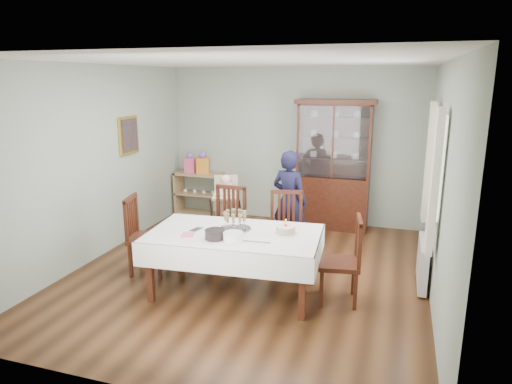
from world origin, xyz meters
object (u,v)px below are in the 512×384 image
at_px(champagne_tray, 235,224).
at_px(gift_bag_pink, 190,164).
at_px(chair_end_right, 340,277).
at_px(gift_bag_orange, 203,164).
at_px(chair_end_left, 147,250).
at_px(woman, 289,201).
at_px(dining_table, 234,263).
at_px(chair_far_left, 227,239).
at_px(china_cabinet, 334,163).
at_px(birthday_cake, 286,230).
at_px(high_chair, 226,217).
at_px(sideboard, 199,194).
at_px(chair_far_right, 286,245).

relative_size(champagne_tray, gift_bag_pink, 1.00).
relative_size(chair_end_right, gift_bag_orange, 2.44).
distance_m(chair_end_left, woman, 2.13).
height_order(dining_table, chair_far_left, chair_far_left).
distance_m(chair_end_right, gift_bag_pink, 4.19).
distance_m(woman, champagne_tray, 1.52).
height_order(china_cabinet, birthday_cake, china_cabinet).
distance_m(china_cabinet, high_chair, 2.06).
height_order(chair_end_right, gift_bag_pink, gift_bag_pink).
height_order(dining_table, chair_end_left, chair_end_left).
relative_size(chair_end_left, high_chair, 0.94).
distance_m(china_cabinet, sideboard, 2.60).
bearing_deg(high_chair, champagne_tray, -83.02).
relative_size(dining_table, sideboard, 2.31).
relative_size(woman, birthday_cake, 5.79).
xyz_separation_m(china_cabinet, chair_end_right, (0.49, -2.69, -0.82)).
distance_m(dining_table, champagne_tray, 0.46).
xyz_separation_m(high_chair, gift_bag_orange, (-0.97, 1.32, 0.56)).
relative_size(woman, gift_bag_pink, 4.02).
xyz_separation_m(china_cabinet, gift_bag_pink, (-2.65, 0.00, -0.16)).
bearing_deg(chair_end_right, dining_table, -91.51).
height_order(sideboard, chair_end_right, chair_end_right).
xyz_separation_m(dining_table, sideboard, (-1.77, 2.87, 0.02)).
relative_size(sideboard, woman, 0.60).
bearing_deg(gift_bag_orange, dining_table, -59.69).
xyz_separation_m(sideboard, gift_bag_orange, (0.10, -0.02, 0.58)).
distance_m(chair_far_left, woman, 1.09).
bearing_deg(woman, gift_bag_orange, -15.98).
relative_size(birthday_cake, gift_bag_pink, 0.69).
relative_size(dining_table, champagne_tray, 5.52).
xyz_separation_m(chair_far_left, birthday_cake, (1.04, -0.78, 0.50)).
relative_size(chair_end_right, gift_bag_pink, 2.68).
bearing_deg(chair_end_right, gift_bag_pink, -139.78).
height_order(chair_end_left, champagne_tray, chair_end_left).
relative_size(sideboard, gift_bag_pink, 2.39).
bearing_deg(high_chair, chair_end_left, -133.00).
bearing_deg(champagne_tray, gift_bag_orange, 120.84).
bearing_deg(chair_end_right, china_cabinet, -178.87).
distance_m(dining_table, gift_bag_pink, 3.49).
distance_m(sideboard, chair_end_right, 4.04).
relative_size(sideboard, champagne_tray, 2.39).
distance_m(dining_table, china_cabinet, 3.03).
relative_size(sideboard, gift_bag_orange, 2.17).
bearing_deg(gift_bag_pink, birthday_cake, -47.36).
bearing_deg(champagne_tray, high_chair, 115.29).
bearing_deg(china_cabinet, chair_end_right, -79.58).
relative_size(dining_table, gift_bag_pink, 5.53).
bearing_deg(high_chair, gift_bag_pink, 114.56).
bearing_deg(dining_table, chair_end_right, 7.77).
bearing_deg(chair_far_right, champagne_tray, -128.37).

